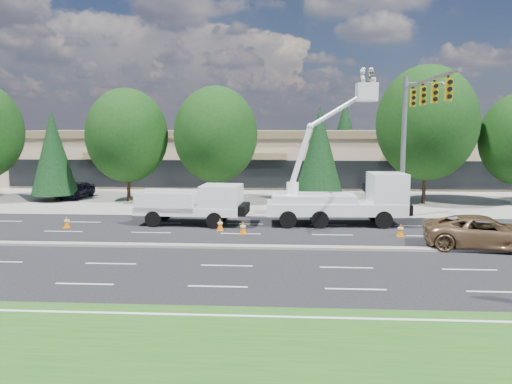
# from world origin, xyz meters

# --- Properties ---
(ground) EXTENTS (140.00, 140.00, 0.00)m
(ground) POSITION_xyz_m (0.00, 0.00, 0.00)
(ground) COLOR black
(ground) RESTS_ON ground
(concrete_apron) EXTENTS (140.00, 22.00, 0.01)m
(concrete_apron) POSITION_xyz_m (0.00, 20.00, 0.01)
(concrete_apron) COLOR gray
(concrete_apron) RESTS_ON ground
(grass_verge) EXTENTS (140.00, 10.00, 0.01)m
(grass_verge) POSITION_xyz_m (0.00, -13.00, 0.01)
(grass_verge) COLOR #204F16
(grass_verge) RESTS_ON ground
(road_median) EXTENTS (120.00, 0.55, 0.12)m
(road_median) POSITION_xyz_m (0.00, 0.00, 0.06)
(road_median) COLOR gray
(road_median) RESTS_ON ground
(strip_mall) EXTENTS (50.40, 15.40, 5.50)m
(strip_mall) POSITION_xyz_m (0.00, 29.97, 2.83)
(strip_mall) COLOR tan
(strip_mall) RESTS_ON ground
(tree_front_b) EXTENTS (3.61, 3.61, 7.12)m
(tree_front_b) POSITION_xyz_m (-16.00, 15.00, 3.82)
(tree_front_b) COLOR #332114
(tree_front_b) RESTS_ON ground
(tree_front_c) EXTENTS (6.38, 6.38, 8.85)m
(tree_front_c) POSITION_xyz_m (-10.00, 15.00, 5.18)
(tree_front_c) COLOR #332114
(tree_front_c) RESTS_ON ground
(tree_front_d) EXTENTS (6.48, 6.48, 8.99)m
(tree_front_d) POSITION_xyz_m (-3.00, 15.00, 5.26)
(tree_front_d) COLOR #332114
(tree_front_d) RESTS_ON ground
(tree_front_e) EXTENTS (3.77, 3.77, 7.44)m
(tree_front_e) POSITION_xyz_m (5.00, 15.00, 3.99)
(tree_front_e) COLOR #332114
(tree_front_e) RESTS_ON ground
(tree_front_f) EXTENTS (7.54, 7.54, 10.47)m
(tree_front_f) POSITION_xyz_m (13.00, 15.00, 6.13)
(tree_front_f) COLOR #332114
(tree_front_f) RESTS_ON ground
(tree_back_a) EXTENTS (4.93, 4.93, 9.71)m
(tree_back_a) POSITION_xyz_m (-18.00, 42.00, 5.21)
(tree_back_a) COLOR #332114
(tree_back_a) RESTS_ON ground
(tree_back_b) EXTENTS (4.78, 4.78, 9.43)m
(tree_back_b) POSITION_xyz_m (-4.00, 42.00, 5.06)
(tree_back_b) COLOR #332114
(tree_back_b) RESTS_ON ground
(tree_back_c) EXTENTS (4.73, 4.73, 9.32)m
(tree_back_c) POSITION_xyz_m (10.00, 42.00, 5.00)
(tree_back_c) COLOR #332114
(tree_back_c) RESTS_ON ground
(tree_back_d) EXTENTS (4.73, 4.73, 9.32)m
(tree_back_d) POSITION_xyz_m (22.00, 42.00, 5.00)
(tree_back_d) COLOR #332114
(tree_back_d) RESTS_ON ground
(signal_mast) EXTENTS (2.76, 10.16, 9.00)m
(signal_mast) POSITION_xyz_m (10.03, 7.04, 6.06)
(signal_mast) COLOR gray
(signal_mast) RESTS_ON ground
(utility_pickup) EXTENTS (6.42, 2.82, 2.41)m
(utility_pickup) POSITION_xyz_m (-2.89, 5.76, 0.99)
(utility_pickup) COLOR white
(utility_pickup) RESTS_ON ground
(bucket_truck) EXTENTS (8.28, 2.96, 9.24)m
(bucket_truck) POSITION_xyz_m (6.06, 6.23, 1.94)
(bucket_truck) COLOR white
(bucket_truck) RESTS_ON ground
(traffic_cone_a) EXTENTS (0.40, 0.40, 0.70)m
(traffic_cone_a) POSITION_xyz_m (-10.26, 4.28, 0.34)
(traffic_cone_a) COLOR orange
(traffic_cone_a) RESTS_ON ground
(traffic_cone_b) EXTENTS (0.40, 0.40, 0.70)m
(traffic_cone_b) POSITION_xyz_m (-1.25, 4.03, 0.34)
(traffic_cone_b) COLOR orange
(traffic_cone_b) RESTS_ON ground
(traffic_cone_c) EXTENTS (0.40, 0.40, 0.70)m
(traffic_cone_c) POSITION_xyz_m (0.13, 3.21, 0.34)
(traffic_cone_c) COLOR orange
(traffic_cone_c) RESTS_ON ground
(traffic_cone_d) EXTENTS (0.40, 0.40, 0.70)m
(traffic_cone_d) POSITION_xyz_m (8.62, 3.14, 0.34)
(traffic_cone_d) COLOR orange
(traffic_cone_d) RESTS_ON ground
(minivan) EXTENTS (6.01, 3.48, 1.57)m
(minivan) POSITION_xyz_m (12.03, 0.60, 0.79)
(minivan) COLOR olive
(minivan) RESTS_ON ground
(parked_car_west) EXTENTS (1.94, 4.13, 1.37)m
(parked_car_west) POSITION_xyz_m (-14.81, 16.37, 0.68)
(parked_car_west) COLOR black
(parked_car_west) RESTS_ON ground
(parked_car_east) EXTENTS (2.78, 4.41, 1.37)m
(parked_car_east) POSITION_xyz_m (10.54, 18.75, 0.69)
(parked_car_east) COLOR black
(parked_car_east) RESTS_ON ground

